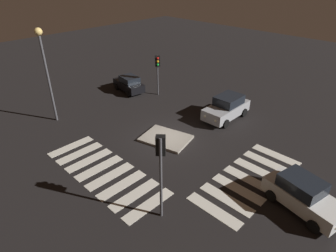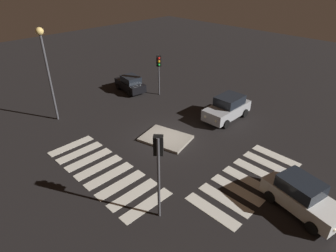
{
  "view_description": "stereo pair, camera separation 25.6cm",
  "coord_description": "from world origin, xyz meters",
  "px_view_note": "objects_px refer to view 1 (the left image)",
  "views": [
    {
      "loc": [
        12.64,
        -12.91,
        11.17
      ],
      "look_at": [
        0.0,
        0.0,
        1.0
      ],
      "focal_mm": 30.96,
      "sensor_mm": 36.0,
      "label": 1
    },
    {
      "loc": [
        12.82,
        -12.73,
        11.17
      ],
      "look_at": [
        0.0,
        0.0,
        1.0
      ],
      "focal_mm": 30.96,
      "sensor_mm": 36.0,
      "label": 2
    }
  ],
  "objects_px": {
    "traffic_island": "(166,138)",
    "traffic_light_east": "(161,158)",
    "car_black": "(129,84)",
    "car_silver": "(227,108)",
    "street_lamp": "(44,60)",
    "traffic_light_west": "(158,66)",
    "car_white": "(303,195)"
  },
  "relations": [
    {
      "from": "traffic_island",
      "to": "traffic_light_east",
      "type": "distance_m",
      "value": 7.91
    },
    {
      "from": "car_silver",
      "to": "street_lamp",
      "type": "height_order",
      "value": "street_lamp"
    },
    {
      "from": "car_black",
      "to": "car_silver",
      "type": "bearing_deg",
      "value": -160.82
    },
    {
      "from": "street_lamp",
      "to": "traffic_light_west",
      "type": "bearing_deg",
      "value": 76.71
    },
    {
      "from": "car_black",
      "to": "traffic_light_east",
      "type": "distance_m",
      "value": 16.85
    },
    {
      "from": "car_black",
      "to": "traffic_light_west",
      "type": "height_order",
      "value": "traffic_light_west"
    },
    {
      "from": "traffic_island",
      "to": "car_black",
      "type": "xyz_separation_m",
      "value": [
        -9.03,
        3.91,
        0.69
      ]
    },
    {
      "from": "traffic_island",
      "to": "traffic_light_west",
      "type": "relative_size",
      "value": 1.0
    },
    {
      "from": "traffic_island",
      "to": "street_lamp",
      "type": "xyz_separation_m",
      "value": [
        -8.5,
        -4.09,
        4.91
      ]
    },
    {
      "from": "car_black",
      "to": "traffic_light_east",
      "type": "xyz_separation_m",
      "value": [
        13.9,
        -9.13,
        2.71
      ]
    },
    {
      "from": "car_silver",
      "to": "traffic_light_east",
      "type": "distance_m",
      "value": 11.98
    },
    {
      "from": "traffic_light_east",
      "to": "street_lamp",
      "type": "distance_m",
      "value": 13.5
    },
    {
      "from": "traffic_island",
      "to": "traffic_light_east",
      "type": "bearing_deg",
      "value": -46.98
    },
    {
      "from": "car_white",
      "to": "traffic_light_east",
      "type": "xyz_separation_m",
      "value": [
        -4.86,
        -5.36,
        2.63
      ]
    },
    {
      "from": "car_black",
      "to": "car_white",
      "type": "distance_m",
      "value": 19.14
    },
    {
      "from": "traffic_island",
      "to": "street_lamp",
      "type": "distance_m",
      "value": 10.63
    },
    {
      "from": "car_black",
      "to": "traffic_light_west",
      "type": "xyz_separation_m",
      "value": [
        2.74,
        1.35,
        2.15
      ]
    },
    {
      "from": "car_black",
      "to": "traffic_light_west",
      "type": "distance_m",
      "value": 3.74
    },
    {
      "from": "traffic_light_east",
      "to": "traffic_light_west",
      "type": "height_order",
      "value": "traffic_light_east"
    },
    {
      "from": "car_black",
      "to": "traffic_light_east",
      "type": "height_order",
      "value": "traffic_light_east"
    },
    {
      "from": "car_black",
      "to": "car_silver",
      "type": "relative_size",
      "value": 0.87
    },
    {
      "from": "car_white",
      "to": "street_lamp",
      "type": "relative_size",
      "value": 0.59
    },
    {
      "from": "traffic_light_west",
      "to": "street_lamp",
      "type": "xyz_separation_m",
      "value": [
        -2.21,
        -9.35,
        2.08
      ]
    },
    {
      "from": "traffic_island",
      "to": "traffic_light_west",
      "type": "height_order",
      "value": "traffic_light_west"
    },
    {
      "from": "car_silver",
      "to": "traffic_light_east",
      "type": "height_order",
      "value": "traffic_light_east"
    },
    {
      "from": "car_white",
      "to": "traffic_island",
      "type": "bearing_deg",
      "value": -166.67
    },
    {
      "from": "car_black",
      "to": "car_white",
      "type": "xyz_separation_m",
      "value": [
        18.76,
        -3.77,
        0.08
      ]
    },
    {
      "from": "traffic_light_east",
      "to": "street_lamp",
      "type": "xyz_separation_m",
      "value": [
        -13.37,
        1.13,
        1.51
      ]
    },
    {
      "from": "car_black",
      "to": "street_lamp",
      "type": "relative_size",
      "value": 0.52
    },
    {
      "from": "traffic_light_east",
      "to": "car_silver",
      "type": "bearing_deg",
      "value": -23.32
    },
    {
      "from": "car_silver",
      "to": "street_lamp",
      "type": "xyz_separation_m",
      "value": [
        -9.65,
        -9.97,
        4.07
      ]
    },
    {
      "from": "car_silver",
      "to": "traffic_light_west",
      "type": "xyz_separation_m",
      "value": [
        -7.44,
        -0.61,
        2.0
      ]
    }
  ]
}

